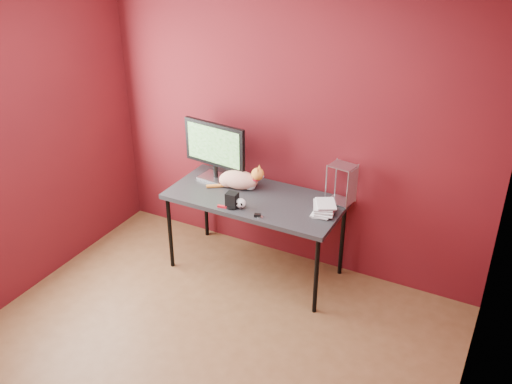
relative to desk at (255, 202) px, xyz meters
The scene contains 11 objects.
room 1.57m from the desk, 83.75° to the right, with size 3.52×3.52×2.61m.
desk is the anchor object (origin of this frame).
monitor 0.60m from the desk, 164.21° to the left, with size 0.62×0.23×0.54m.
cat 0.25m from the desk, 158.27° to the left, with size 0.49×0.26×0.24m.
skull_mug 0.25m from the desk, 94.14° to the right, with size 0.09×0.09×0.08m.
speaker 0.28m from the desk, 108.95° to the right, with size 0.11×0.11×0.13m.
book_stack 0.78m from the desk, ahead, with size 0.23×0.25×1.01m.
wire_rack 0.75m from the desk, 20.41° to the left, with size 0.22×0.19×0.34m.
pocket_knife 0.33m from the desk, 117.73° to the right, with size 0.08×0.02×0.02m, color #AB0D18.
black_gadget 0.34m from the desk, 59.31° to the right, with size 0.05×0.03×0.03m, color black.
washer 0.35m from the desk, 56.20° to the right, with size 0.05×0.05×0.00m, color #ACADB1.
Camera 1 is at (1.82, -2.40, 3.05)m, focal length 40.00 mm.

